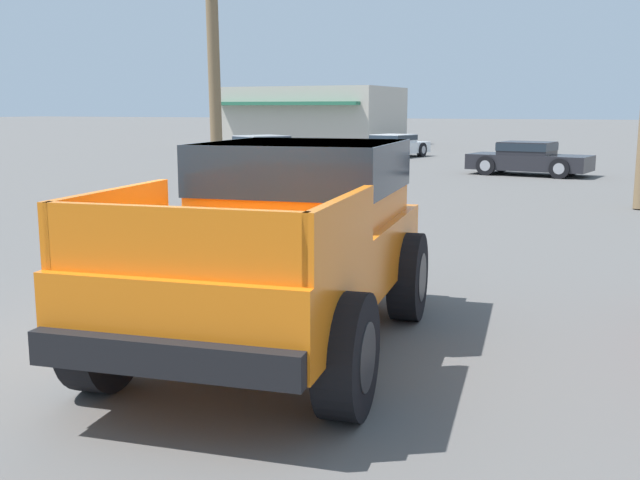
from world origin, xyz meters
name	(u,v)px	position (x,y,z in m)	size (l,w,h in m)	color
ground_plane	(233,344)	(0.00, 0.00, 0.00)	(320.00, 320.00, 0.00)	#5B5956
orange_pickup_truck	(287,230)	(0.43, 0.36, 1.11)	(2.88, 4.93, 1.94)	orange
parked_car_dark	(529,158)	(-0.40, 20.54, 0.59)	(4.24, 2.29, 1.15)	#232328
parked_car_white	(393,145)	(-7.74, 27.56, 0.56)	(2.61, 4.57, 1.08)	white
parked_car_silver	(263,149)	(-11.35, 21.49, 0.60)	(3.60, 4.70, 1.18)	#B7BABF
storefront_building	(313,116)	(-16.32, 37.19, 1.79)	(10.11, 7.75, 3.57)	#BCB2A3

